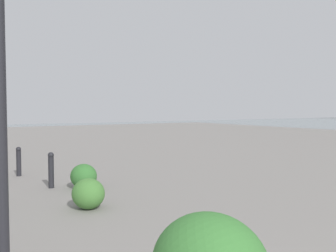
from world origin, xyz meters
TOP-DOWN VIEW (x-y plane):
  - bollard_near at (7.58, -0.90)m, footprint 0.13×0.13m
  - bollard_mid at (9.46, -0.56)m, footprint 0.13×0.13m
  - shrub_round at (7.17, -1.49)m, footprint 0.63×0.56m
  - shrub_wide at (5.56, -1.01)m, footprint 0.62×0.56m

SIDE VIEW (x-z plane):
  - shrub_wide at x=5.56m, z-range 0.00..0.53m
  - shrub_round at x=7.17m, z-range 0.00..0.53m
  - bollard_mid at x=9.46m, z-range 0.02..0.77m
  - bollard_near at x=7.58m, z-range 0.02..0.80m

